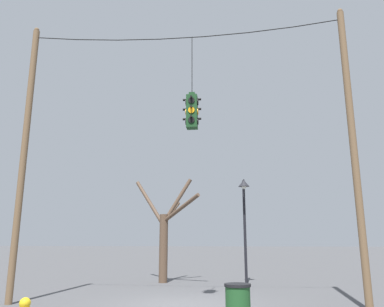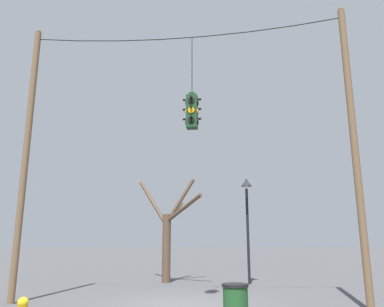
% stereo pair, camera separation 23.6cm
% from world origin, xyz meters
% --- Properties ---
extents(ground_plane, '(200.00, 200.00, 0.00)m').
position_xyz_m(ground_plane, '(0.00, 0.00, 0.00)').
color(ground_plane, '#4C4C4F').
extents(utility_pole_left, '(0.21, 0.21, 9.11)m').
position_xyz_m(utility_pole_left, '(-5.13, -0.40, 4.55)').
color(utility_pole_left, brown).
rests_on(utility_pole_left, ground_plane).
extents(utility_pole_right, '(0.21, 0.21, 9.11)m').
position_xyz_m(utility_pole_right, '(5.13, -0.40, 4.55)').
color(utility_pole_right, brown).
rests_on(utility_pole_right, ground_plane).
extents(span_wire, '(10.26, 0.03, 0.36)m').
position_xyz_m(span_wire, '(0.00, -0.40, 8.51)').
color(span_wire, black).
extents(traffic_light_near_left_pole, '(0.58, 0.58, 3.14)m').
position_xyz_m(traffic_light_near_left_pole, '(0.34, -0.40, 5.83)').
color(traffic_light_near_left_pole, '#143819').
extents(street_lamp, '(0.49, 0.85, 4.51)m').
position_xyz_m(street_lamp, '(2.06, 5.34, 3.42)').
color(street_lamp, black).
rests_on(street_lamp, ground_plane).
extents(bare_tree, '(3.53, 2.83, 4.76)m').
position_xyz_m(bare_tree, '(-1.56, 5.80, 2.26)').
color(bare_tree, brown).
rests_on(bare_tree, ground_plane).
extents(trash_bin, '(0.58, 0.58, 0.93)m').
position_xyz_m(trash_bin, '(1.61, -2.84, 0.47)').
color(trash_bin, '#1E4C23').
rests_on(trash_bin, ground_plane).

